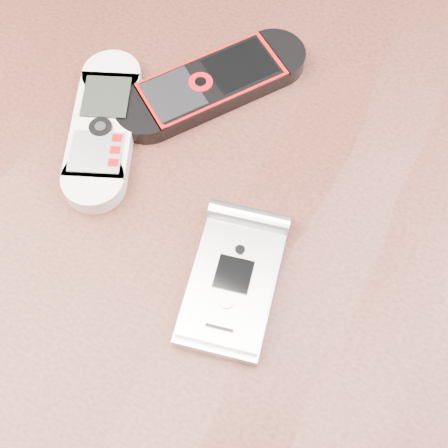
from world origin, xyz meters
TOP-DOWN VIEW (x-y plane):
  - ground at (0.00, 0.00)m, footprint 4.00×4.00m
  - table at (0.00, 0.00)m, footprint 1.20×0.80m
  - nokia_white at (-0.12, 0.04)m, footprint 0.10×0.15m
  - nokia_black_red at (-0.06, 0.11)m, footprint 0.14×0.17m
  - motorola_razr at (0.03, -0.04)m, footprint 0.08×0.12m

SIDE VIEW (x-z plane):
  - ground at x=0.00m, z-range 0.00..0.00m
  - table at x=0.00m, z-range 0.27..1.02m
  - nokia_white at x=-0.12m, z-range 0.75..0.77m
  - nokia_black_red at x=-0.06m, z-range 0.75..0.77m
  - motorola_razr at x=0.03m, z-range 0.75..0.77m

